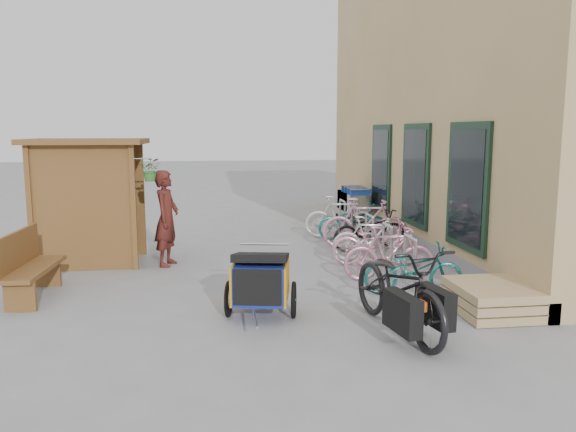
{
  "coord_description": "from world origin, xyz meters",
  "views": [
    {
      "loc": [
        -0.85,
        -8.57,
        2.55
      ],
      "look_at": [
        0.5,
        1.5,
        1.0
      ],
      "focal_mm": 35.0,
      "sensor_mm": 36.0,
      "label": 1
    }
  ],
  "objects": [
    {
      "name": "bike_rack",
      "position": [
        2.3,
        2.4,
        0.52
      ],
      "size": [
        0.05,
        5.35,
        0.86
      ],
      "color": "#A5A8AD",
      "rests_on": "ground"
    },
    {
      "name": "bike_3",
      "position": [
        2.19,
        1.87,
        0.45
      ],
      "size": [
        1.57,
        0.83,
        0.91
      ],
      "primitive_type": "imported",
      "rotation": [
        0.0,
        0.0,
        1.29
      ],
      "color": "silver",
      "rests_on": "ground"
    },
    {
      "name": "building",
      "position": [
        6.49,
        4.5,
        3.49
      ],
      "size": [
        6.07,
        13.0,
        7.0
      ],
      "color": "tan",
      "rests_on": "ground"
    },
    {
      "name": "bike_7",
      "position": [
        2.15,
        4.37,
        0.51
      ],
      "size": [
        1.75,
        0.81,
        1.01
      ],
      "primitive_type": "imported",
      "rotation": [
        0.0,
        0.0,
        1.37
      ],
      "color": "silver",
      "rests_on": "ground"
    },
    {
      "name": "ground",
      "position": [
        0.0,
        0.0,
        0.0
      ],
      "size": [
        80.0,
        80.0,
        0.0
      ],
      "primitive_type": "plane",
      "color": "gray"
    },
    {
      "name": "shopping_carts",
      "position": [
        3.0,
        6.68,
        0.6
      ],
      "size": [
        0.58,
        1.94,
        1.03
      ],
      "color": "silver",
      "rests_on": "ground"
    },
    {
      "name": "child_trailer",
      "position": [
        -0.22,
        -1.09,
        0.54
      ],
      "size": [
        1.04,
        1.68,
        0.97
      ],
      "rotation": [
        0.0,
        0.0,
        -0.18
      ],
      "color": "#1B3199",
      "rests_on": "ground"
    },
    {
      "name": "pallet_stack",
      "position": [
        3.0,
        -1.4,
        0.21
      ],
      "size": [
        1.0,
        1.2,
        0.4
      ],
      "color": "tan",
      "rests_on": "ground"
    },
    {
      "name": "person_kiosk",
      "position": [
        -1.74,
        2.11,
        0.91
      ],
      "size": [
        0.59,
        0.75,
        1.82
      ],
      "primitive_type": "imported",
      "rotation": [
        0.0,
        0.0,
        1.31
      ],
      "color": "maroon",
      "rests_on": "ground"
    },
    {
      "name": "bench",
      "position": [
        -3.68,
        0.21,
        0.53
      ],
      "size": [
        0.58,
        1.67,
        1.04
      ],
      "rotation": [
        0.0,
        0.0,
        -0.05
      ],
      "color": "brown",
      "rests_on": "ground"
    },
    {
      "name": "bike_2",
      "position": [
        2.2,
        1.57,
        0.44
      ],
      "size": [
        1.74,
        0.82,
        0.88
      ],
      "primitive_type": "imported",
      "rotation": [
        0.0,
        0.0,
        1.42
      ],
      "color": "pink",
      "rests_on": "ground"
    },
    {
      "name": "bike_4",
      "position": [
        2.46,
        2.92,
        0.45
      ],
      "size": [
        1.78,
        0.93,
        0.89
      ],
      "primitive_type": "imported",
      "rotation": [
        0.0,
        0.0,
        1.78
      ],
      "color": "black",
      "rests_on": "ground"
    },
    {
      "name": "bike_0",
      "position": [
        2.23,
        -0.37,
        0.41
      ],
      "size": [
        1.61,
        0.73,
        0.81
      ],
      "primitive_type": "imported",
      "rotation": [
        0.0,
        0.0,
        1.44
      ],
      "color": "#1A6863",
      "rests_on": "ground"
    },
    {
      "name": "cargo_bike",
      "position": [
        1.45,
        -1.97,
        0.58
      ],
      "size": [
        1.16,
        2.33,
        1.17
      ],
      "rotation": [
        0.0,
        0.0,
        0.18
      ],
      "color": "black",
      "rests_on": "ground"
    },
    {
      "name": "bike_6",
      "position": [
        2.4,
        4.16,
        0.43
      ],
      "size": [
        1.65,
        0.58,
        0.87
      ],
      "primitive_type": "imported",
      "rotation": [
        0.0,
        0.0,
        1.57
      ],
      "color": "#1A6863",
      "rests_on": "ground"
    },
    {
      "name": "bike_5",
      "position": [
        2.4,
        3.08,
        0.56
      ],
      "size": [
        1.92,
        0.87,
        1.12
      ],
      "primitive_type": "imported",
      "rotation": [
        0.0,
        0.0,
        1.38
      ],
      "color": "pink",
      "rests_on": "ground"
    },
    {
      "name": "kiosk",
      "position": [
        -3.28,
        2.47,
        1.55
      ],
      "size": [
        2.49,
        1.65,
        2.4
      ],
      "color": "brown",
      "rests_on": "ground"
    },
    {
      "name": "bike_1",
      "position": [
        2.11,
        0.47,
        0.48
      ],
      "size": [
        1.6,
        0.51,
        0.95
      ],
      "primitive_type": "imported",
      "rotation": [
        0.0,
        0.0,
        1.53
      ],
      "color": "pink",
      "rests_on": "ground"
    }
  ]
}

